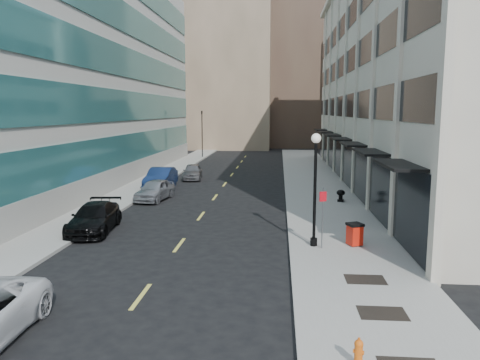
% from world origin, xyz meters
% --- Properties ---
extents(ground, '(160.00, 160.00, 0.00)m').
position_xyz_m(ground, '(0.00, 0.00, 0.00)').
color(ground, black).
rests_on(ground, ground).
extents(sidewalk_right, '(5.00, 80.00, 0.15)m').
position_xyz_m(sidewalk_right, '(7.50, 20.00, 0.07)').
color(sidewalk_right, gray).
rests_on(sidewalk_right, ground).
extents(sidewalk_left, '(3.00, 80.00, 0.15)m').
position_xyz_m(sidewalk_left, '(-6.50, 20.00, 0.07)').
color(sidewalk_left, gray).
rests_on(sidewalk_left, ground).
extents(building_right, '(15.30, 46.50, 18.25)m').
position_xyz_m(building_right, '(16.94, 26.99, 8.99)').
color(building_right, beige).
rests_on(building_right, ground).
extents(building_left, '(16.14, 46.00, 20.00)m').
position_xyz_m(building_left, '(-15.95, 27.00, 9.99)').
color(building_left, beige).
rests_on(building_left, ground).
extents(skyline_tan_near, '(14.00, 18.00, 28.00)m').
position_xyz_m(skyline_tan_near, '(-4.00, 68.00, 14.00)').
color(skyline_tan_near, '#9A7F64').
rests_on(skyline_tan_near, ground).
extents(skyline_brown, '(12.00, 16.00, 34.00)m').
position_xyz_m(skyline_brown, '(8.00, 72.00, 17.00)').
color(skyline_brown, '#4F3E2F').
rests_on(skyline_brown, ground).
extents(skyline_tan_far, '(12.00, 14.00, 22.00)m').
position_xyz_m(skyline_tan_far, '(-14.00, 78.00, 11.00)').
color(skyline_tan_far, '#9A7F64').
rests_on(skyline_tan_far, ground).
extents(skyline_stone, '(10.00, 14.00, 20.00)m').
position_xyz_m(skyline_stone, '(18.00, 66.00, 10.00)').
color(skyline_stone, beige).
rests_on(skyline_stone, ground).
extents(grate_mid, '(1.40, 1.00, 0.01)m').
position_xyz_m(grate_mid, '(7.60, 1.00, 0.15)').
color(grate_mid, black).
rests_on(grate_mid, sidewalk_right).
extents(grate_far, '(1.40, 1.00, 0.01)m').
position_xyz_m(grate_far, '(7.60, 3.80, 0.15)').
color(grate_far, black).
rests_on(grate_far, sidewalk_right).
extents(road_centerline, '(0.15, 68.20, 0.01)m').
position_xyz_m(road_centerline, '(0.00, 17.00, 0.01)').
color(road_centerline, '#D8CC4C').
rests_on(road_centerline, ground).
extents(traffic_signal, '(0.66, 0.66, 6.98)m').
position_xyz_m(traffic_signal, '(-5.50, 48.00, 5.72)').
color(traffic_signal, black).
rests_on(traffic_signal, ground).
extents(car_black_pickup, '(2.48, 5.04, 1.41)m').
position_xyz_m(car_black_pickup, '(-4.80, 10.07, 0.71)').
color(car_black_pickup, black).
rests_on(car_black_pickup, ground).
extents(car_silver_sedan, '(2.26, 4.41, 1.44)m').
position_xyz_m(car_silver_sedan, '(-3.95, 18.59, 0.72)').
color(car_silver_sedan, '#93969B').
rests_on(car_silver_sedan, ground).
extents(car_blue_sedan, '(1.73, 4.94, 1.63)m').
position_xyz_m(car_blue_sedan, '(-4.80, 23.51, 0.81)').
color(car_blue_sedan, navy).
rests_on(car_blue_sedan, ground).
extents(car_grey_sedan, '(2.07, 4.21, 1.38)m').
position_xyz_m(car_grey_sedan, '(-3.20, 28.64, 0.69)').
color(car_grey_sedan, slate).
rests_on(car_grey_sedan, ground).
extents(fire_hydrant, '(0.28, 0.28, 0.70)m').
position_xyz_m(fire_hydrant, '(6.40, -2.00, 0.49)').
color(fire_hydrant, orange).
rests_on(fire_hydrant, sidewalk_right).
extents(trash_bin, '(0.82, 0.82, 1.01)m').
position_xyz_m(trash_bin, '(7.89, 8.10, 0.69)').
color(trash_bin, red).
rests_on(trash_bin, sidewalk_right).
extents(lamppost, '(0.42, 0.42, 5.09)m').
position_xyz_m(lamppost, '(6.08, 7.92, 3.14)').
color(lamppost, black).
rests_on(lamppost, sidewalk_right).
extents(sign_post, '(0.31, 0.12, 2.68)m').
position_xyz_m(sign_post, '(6.40, 7.55, 1.85)').
color(sign_post, slate).
rests_on(sign_post, sidewalk_right).
extents(urn_planter, '(0.56, 0.56, 0.78)m').
position_xyz_m(urn_planter, '(8.60, 18.44, 0.62)').
color(urn_planter, black).
rests_on(urn_planter, sidewalk_right).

